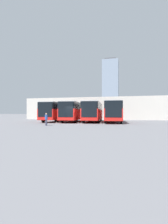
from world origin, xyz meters
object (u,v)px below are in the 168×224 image
Objects in this scene: bus_1 at (93,111)px; bus_2 at (74,111)px; bus_0 at (113,111)px; bus_3 at (56,111)px; pedestrian at (46,119)px.

bus_2 is at bearing -1.47° from bus_1.
bus_0 is 7.02m from bus_2.
bus_0 is 1.00× the size of bus_3.
bus_1 is 7.02m from bus_3.
bus_1 is 7.41× the size of pedestrian.
bus_3 reaches higher than pedestrian.
bus_1 is at bearing -11.53° from bus_0.
pedestrian is at bearing 64.76° from bus_1.
bus_0 and bus_2 have the same top height.
bus_3 is (10.52, -0.66, 0.00)m from bus_0.
bus_2 is 10.25m from pedestrian.
bus_2 is at bearing -6.51° from bus_0.
bus_3 is at bearing 152.82° from pedestrian.
bus_1 and bus_2 have the same top height.
bus_0 is at bearing 168.47° from bus_1.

